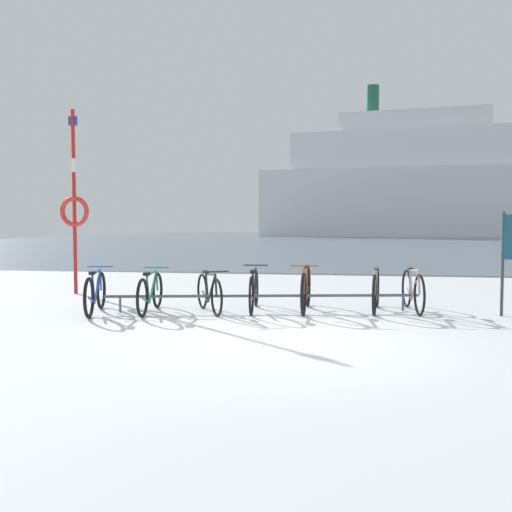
{
  "coord_description": "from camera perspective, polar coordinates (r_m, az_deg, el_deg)",
  "views": [
    {
      "loc": [
        0.85,
        -7.16,
        1.51
      ],
      "look_at": [
        -1.14,
        4.7,
        0.85
      ],
      "focal_mm": 38.34,
      "sensor_mm": 36.0,
      "label": 1
    }
  ],
  "objects": [
    {
      "name": "rescue_post",
      "position": [
        12.84,
        -18.43,
        4.99
      ],
      "size": [
        0.68,
        0.1,
        4.08
      ],
      "color": "red",
      "rests_on": "ground"
    },
    {
      "name": "bicycle_3",
      "position": [
        9.77,
        -0.22,
        -3.63
      ],
      "size": [
        0.46,
        1.77,
        0.8
      ],
      "color": "black",
      "rests_on": "ground"
    },
    {
      "name": "bike_rack",
      "position": [
        9.68,
        0.71,
        -4.23
      ],
      "size": [
        5.47,
        1.16,
        0.31
      ],
      "color": "#4C5156",
      "rests_on": "ground"
    },
    {
      "name": "bicycle_0",
      "position": [
        9.87,
        -16.41,
        -3.71
      ],
      "size": [
        0.58,
        1.67,
        0.79
      ],
      "color": "black",
      "rests_on": "ground"
    },
    {
      "name": "ferry_ship",
      "position": [
        83.5,
        16.47,
        7.08
      ],
      "size": [
        46.69,
        15.23,
        22.18
      ],
      "color": "white",
      "rests_on": "ground"
    },
    {
      "name": "bicycle_6",
      "position": [
        10.09,
        16.04,
        -3.46
      ],
      "size": [
        0.46,
        1.68,
        0.83
      ],
      "color": "black",
      "rests_on": "ground"
    },
    {
      "name": "bicycle_4",
      "position": [
        9.78,
        5.22,
        -3.51
      ],
      "size": [
        0.46,
        1.8,
        0.85
      ],
      "color": "black",
      "rests_on": "ground"
    },
    {
      "name": "bicycle_2",
      "position": [
        9.62,
        -4.91,
        -3.85
      ],
      "size": [
        0.82,
        1.41,
        0.76
      ],
      "color": "black",
      "rests_on": "ground"
    },
    {
      "name": "bicycle_5",
      "position": [
        9.92,
        12.4,
        -3.55
      ],
      "size": [
        0.46,
        1.7,
        0.82
      ],
      "color": "black",
      "rests_on": "ground"
    },
    {
      "name": "bicycle_1",
      "position": [
        9.74,
        -10.96,
        -3.79
      ],
      "size": [
        0.46,
        1.71,
        0.77
      ],
      "color": "black",
      "rests_on": "ground"
    },
    {
      "name": "ground",
      "position": [
        61.08,
        8.7,
        1.65
      ],
      "size": [
        80.0,
        132.0,
        0.08
      ],
      "color": "silver"
    }
  ]
}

